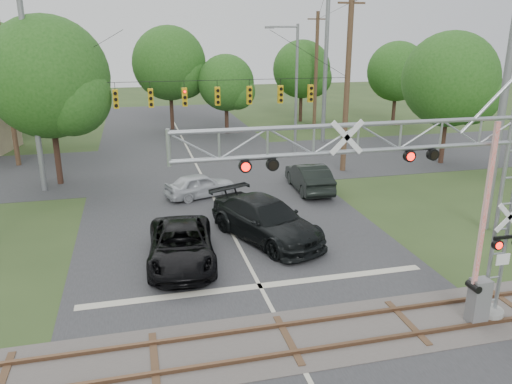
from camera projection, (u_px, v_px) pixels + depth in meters
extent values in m
plane|color=#2D411E|center=(311.00, 384.00, 13.28)|extent=(160.00, 160.00, 0.00)
cube|color=#2D2D30|center=(235.00, 240.00, 22.53)|extent=(14.00, 90.00, 0.02)
cube|color=#2D2D30|center=(196.00, 164.00, 35.48)|extent=(90.00, 12.00, 0.02)
cube|color=#4B4541|center=(288.00, 340.00, 15.13)|extent=(90.00, 3.20, 0.05)
cube|color=brown|center=(296.00, 352.00, 14.44)|extent=(90.00, 0.12, 0.14)
cube|color=brown|center=(282.00, 325.00, 15.77)|extent=(90.00, 0.12, 0.14)
cylinder|color=gray|center=(488.00, 313.00, 16.35)|extent=(0.93, 0.93, 0.31)
cube|color=silver|center=(503.00, 259.00, 15.42)|extent=(0.47, 0.03, 0.36)
cube|color=slate|center=(478.00, 302.00, 15.83)|extent=(0.57, 0.47, 1.56)
cube|color=red|center=(485.00, 208.00, 14.81)|extent=(0.15, 0.09, 5.19)
cylinder|color=slate|center=(32.00, 93.00, 27.87)|extent=(0.32, 0.32, 11.50)
cylinder|color=#483421|center=(347.00, 85.00, 32.21)|extent=(0.36, 0.36, 11.50)
cylinder|color=black|center=(201.00, 81.00, 29.90)|extent=(19.00, 0.03, 0.03)
cube|color=gold|center=(80.00, 100.00, 28.59)|extent=(0.30, 0.30, 1.10)
cube|color=gold|center=(116.00, 99.00, 29.05)|extent=(0.30, 0.30, 1.10)
cube|color=gold|center=(151.00, 98.00, 29.51)|extent=(0.30, 0.30, 1.10)
cube|color=gold|center=(185.00, 97.00, 29.96)|extent=(0.30, 0.30, 1.10)
cube|color=gold|center=(217.00, 96.00, 30.42)|extent=(0.30, 0.30, 1.10)
cube|color=gold|center=(249.00, 95.00, 30.87)|extent=(0.30, 0.30, 1.10)
cube|color=gold|center=(280.00, 94.00, 31.33)|extent=(0.30, 0.30, 1.10)
cube|color=gold|center=(310.00, 93.00, 31.79)|extent=(0.30, 0.30, 1.10)
imported|color=black|center=(181.00, 245.00, 20.05)|extent=(3.03, 5.80, 1.56)
imported|color=black|center=(266.00, 220.00, 22.39)|extent=(4.83, 6.82, 1.83)
imported|color=#B9BCC1|center=(200.00, 185.00, 28.29)|extent=(4.34, 2.80, 1.37)
imported|color=black|center=(309.00, 177.00, 29.42)|extent=(1.98, 5.04, 1.63)
cylinder|color=slate|center=(296.00, 91.00, 37.62)|extent=(0.21, 0.21, 9.58)
cylinder|color=slate|center=(284.00, 27.00, 35.99)|extent=(2.13, 0.13, 0.13)
cube|color=slate|center=(270.00, 27.00, 35.76)|extent=(0.64, 0.27, 0.16)
cylinder|color=#483421|center=(5.00, 74.00, 33.37)|extent=(0.34, 0.34, 12.61)
cylinder|color=slate|center=(326.00, 61.00, 40.81)|extent=(0.34, 0.34, 13.53)
cylinder|color=slate|center=(507.00, 77.00, 21.73)|extent=(0.34, 0.34, 14.19)
cylinder|color=#483421|center=(316.00, 71.00, 47.88)|extent=(0.34, 0.34, 10.88)
cube|color=#483421|center=(318.00, 19.00, 46.44)|extent=(2.00, 0.12, 0.12)
cylinder|color=#352118|center=(11.00, 110.00, 47.74)|extent=(0.36, 0.36, 3.80)
sphere|color=#1F4E16|center=(6.00, 73.00, 46.69)|extent=(5.87, 5.87, 5.87)
cylinder|color=#352118|center=(7.00, 121.00, 39.59)|extent=(0.36, 0.36, 4.48)
cylinder|color=#352118|center=(56.00, 147.00, 30.27)|extent=(0.36, 0.36, 4.59)
sphere|color=#1F4E16|center=(48.00, 77.00, 29.00)|extent=(7.10, 7.10, 7.10)
cylinder|color=#352118|center=(172.00, 107.00, 47.79)|extent=(0.36, 0.36, 4.44)
sphere|color=#1F4E16|center=(169.00, 63.00, 46.57)|extent=(6.85, 6.85, 6.85)
cylinder|color=#352118|center=(227.00, 116.00, 46.15)|extent=(0.36, 0.36, 3.29)
sphere|color=#1F4E16|center=(226.00, 83.00, 45.24)|extent=(5.09, 5.09, 5.09)
cylinder|color=#352118|center=(301.00, 103.00, 52.39)|extent=(0.36, 0.36, 3.83)
sphere|color=#1F4E16|center=(302.00, 69.00, 51.34)|extent=(5.91, 5.91, 5.91)
cylinder|color=#352118|center=(444.00, 134.00, 35.30)|extent=(0.36, 0.36, 4.19)
sphere|color=#1F4E16|center=(450.00, 79.00, 34.14)|extent=(6.48, 6.48, 6.48)
cylinder|color=#352118|center=(394.00, 106.00, 50.37)|extent=(0.36, 0.36, 3.78)
sphere|color=#1F4E16|center=(397.00, 71.00, 49.33)|extent=(5.84, 5.84, 5.84)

